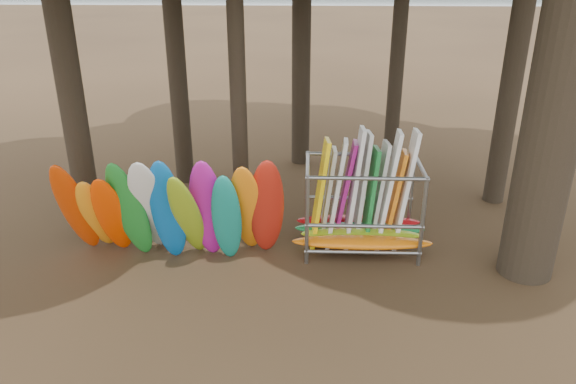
{
  "coord_description": "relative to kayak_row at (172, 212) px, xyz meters",
  "views": [
    {
      "loc": [
        0.19,
        -10.18,
        6.54
      ],
      "look_at": [
        -0.21,
        1.5,
        1.4
      ],
      "focal_mm": 35.0,
      "sensor_mm": 36.0,
      "label": 1
    }
  ],
  "objects": [
    {
      "name": "kayak_row",
      "position": [
        0.0,
        0.0,
        0.0
      ],
      "size": [
        5.0,
        2.06,
        2.87
      ],
      "color": "red",
      "rests_on": "ground"
    },
    {
      "name": "ground",
      "position": [
        2.69,
        -0.65,
        -1.26
      ],
      "size": [
        120.0,
        120.0,
        0.0
      ],
      "primitive_type": "plane",
      "color": "#47331E",
      "rests_on": "ground"
    },
    {
      "name": "storage_rack",
      "position": [
        4.17,
        0.86,
        -0.26
      ],
      "size": [
        3.18,
        1.6,
        2.91
      ],
      "color": "gray",
      "rests_on": "ground"
    },
    {
      "name": "lake",
      "position": [
        2.69,
        59.35,
        -1.26
      ],
      "size": [
        160.0,
        160.0,
        0.0
      ],
      "primitive_type": "plane",
      "color": "gray",
      "rests_on": "ground"
    }
  ]
}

